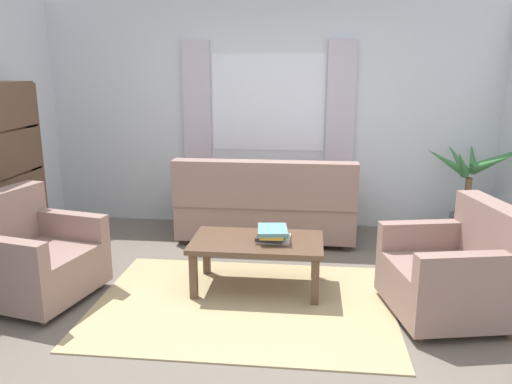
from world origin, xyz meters
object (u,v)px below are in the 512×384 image
(couch, at_px, (266,207))
(potted_plant, at_px, (469,194))
(armchair_left, at_px, (31,257))
(coffee_table, at_px, (257,246))
(book_stack_on_table, at_px, (272,234))
(bookshelf, at_px, (9,181))
(armchair_right, at_px, (455,272))

(couch, height_order, potted_plant, potted_plant)
(potted_plant, bearing_deg, armchair_left, -155.16)
(coffee_table, bearing_deg, potted_plant, 34.17)
(coffee_table, xyz_separation_m, book_stack_on_table, (0.13, 0.01, 0.11))
(armchair_left, bearing_deg, bookshelf, 50.71)
(bookshelf, bearing_deg, couch, 110.11)
(book_stack_on_table, bearing_deg, bookshelf, 170.97)
(coffee_table, xyz_separation_m, potted_plant, (2.13, 1.44, 0.16))
(couch, relative_size, book_stack_on_table, 5.45)
(armchair_right, xyz_separation_m, bookshelf, (-3.95, 0.73, 0.44))
(couch, distance_m, armchair_left, 2.42)
(couch, distance_m, book_stack_on_table, 1.29)
(armchair_left, bearing_deg, armchair_right, -76.49)
(book_stack_on_table, bearing_deg, potted_plant, 35.65)
(couch, height_order, bookshelf, bookshelf)
(couch, distance_m, armchair_right, 2.24)
(armchair_left, height_order, bookshelf, bookshelf)
(armchair_right, xyz_separation_m, book_stack_on_table, (-1.40, 0.33, 0.14))
(coffee_table, distance_m, book_stack_on_table, 0.17)
(coffee_table, distance_m, potted_plant, 2.57)
(coffee_table, bearing_deg, armchair_right, -11.72)
(armchair_right, relative_size, coffee_table, 0.90)
(couch, distance_m, bookshelf, 2.57)
(armchair_right, distance_m, coffee_table, 1.56)
(armchair_left, bearing_deg, potted_plant, -52.65)
(coffee_table, relative_size, book_stack_on_table, 3.15)
(potted_plant, xyz_separation_m, bookshelf, (-4.55, -1.03, 0.26))
(armchair_left, distance_m, coffee_table, 1.84)
(book_stack_on_table, height_order, potted_plant, potted_plant)
(couch, bearing_deg, armchair_right, 134.24)
(armchair_left, xyz_separation_m, book_stack_on_table, (1.93, 0.38, 0.14))
(armchair_left, bearing_deg, coffee_table, -65.74)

